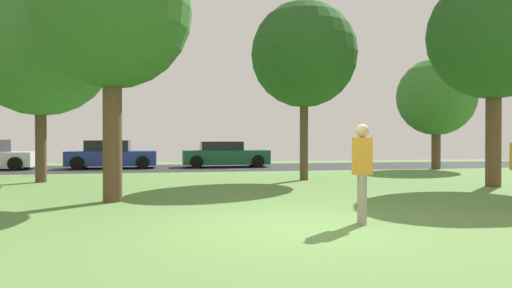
{
  "coord_description": "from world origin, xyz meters",
  "views": [
    {
      "loc": [
        -1.99,
        -6.96,
        1.42
      ],
      "look_at": [
        0.0,
        3.0,
        1.33
      ],
      "focal_mm": 31.19,
      "sensor_mm": 36.0,
      "label": 1
    }
  ],
  "objects": [
    {
      "name": "birch_tree_lone",
      "position": [
        -6.17,
        9.11,
        4.65
      ],
      "size": [
        4.86,
        4.86,
        7.09
      ],
      "color": "brown",
      "rests_on": "ground_plane"
    },
    {
      "name": "oak_tree_center",
      "position": [
        -3.23,
        3.72,
        4.41
      ],
      "size": [
        3.65,
        3.65,
        6.26
      ],
      "color": "brown",
      "rests_on": "ground_plane"
    },
    {
      "name": "oak_tree_right",
      "position": [
        10.94,
        12.66,
        3.54
      ],
      "size": [
        3.79,
        3.79,
        5.45
      ],
      "color": "brown",
      "rests_on": "ground_plane"
    },
    {
      "name": "parked_car_blue",
      "position": [
        -4.75,
        16.34,
        0.64
      ],
      "size": [
        4.31,
        2.04,
        1.4
      ],
      "color": "#233893",
      "rests_on": "ground_plane"
    },
    {
      "name": "maple_tree_far",
      "position": [
        2.77,
        8.18,
        4.45
      ],
      "size": [
        3.76,
        3.76,
        6.35
      ],
      "color": "brown",
      "rests_on": "ground_plane"
    },
    {
      "name": "ground_plane",
      "position": [
        0.0,
        0.0,
        0.0
      ],
      "size": [
        44.0,
        44.0,
        0.0
      ],
      "primitive_type": "plane",
      "color": "#5B8442"
    },
    {
      "name": "maple_tree_near",
      "position": [
        7.78,
        4.92,
        4.61
      ],
      "size": [
        3.92,
        3.92,
        6.6
      ],
      "color": "brown",
      "rests_on": "ground_plane"
    },
    {
      "name": "road_strip",
      "position": [
        0.0,
        16.0,
        0.0
      ],
      "size": [
        44.0,
        6.4,
        0.01
      ],
      "primitive_type": "cube",
      "color": "#28282B",
      "rests_on": "ground_plane"
    },
    {
      "name": "parked_car_green",
      "position": [
        0.98,
        16.36,
        0.63
      ],
      "size": [
        4.5,
        1.94,
        1.34
      ],
      "color": "#195633",
      "rests_on": "ground_plane"
    },
    {
      "name": "person_thrower",
      "position": [
        1.24,
        0.04,
        0.94
      ],
      "size": [
        0.37,
        0.3,
        1.69
      ],
      "rotation": [
        0.0,
        0.0,
        -0.3
      ],
      "color": "gray",
      "rests_on": "ground_plane"
    },
    {
      "name": "street_lamp_post",
      "position": [
        -7.09,
        12.2,
        2.25
      ],
      "size": [
        0.14,
        0.14,
        4.5
      ],
      "primitive_type": "cylinder",
      "color": "#2D2D33",
      "rests_on": "ground_plane"
    }
  ]
}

